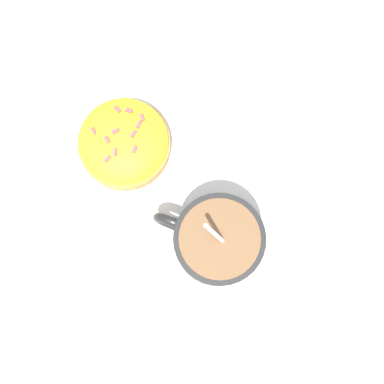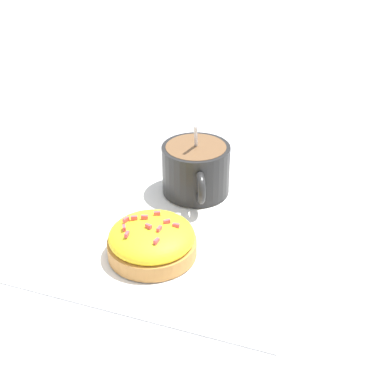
# 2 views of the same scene
# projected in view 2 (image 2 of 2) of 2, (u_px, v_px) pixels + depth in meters

# --- Properties ---
(ground_plane) EXTENTS (3.00, 3.00, 0.00)m
(ground_plane) POSITION_uv_depth(u_px,v_px,m) (173.00, 220.00, 0.62)
(ground_plane) COLOR #B2B2B7
(paper_napkin) EXTENTS (0.34, 0.33, 0.00)m
(paper_napkin) POSITION_uv_depth(u_px,v_px,m) (173.00, 219.00, 0.62)
(paper_napkin) COLOR white
(paper_napkin) RESTS_ON ground_plane
(coffee_cup) EXTENTS (0.10, 0.08, 0.10)m
(coffee_cup) POSITION_uv_depth(u_px,v_px,m) (196.00, 168.00, 0.66)
(coffee_cup) COLOR black
(coffee_cup) RESTS_ON paper_napkin
(frosted_pastry) EXTENTS (0.09, 0.09, 0.04)m
(frosted_pastry) POSITION_uv_depth(u_px,v_px,m) (150.00, 240.00, 0.56)
(frosted_pastry) COLOR #C18442
(frosted_pastry) RESTS_ON paper_napkin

